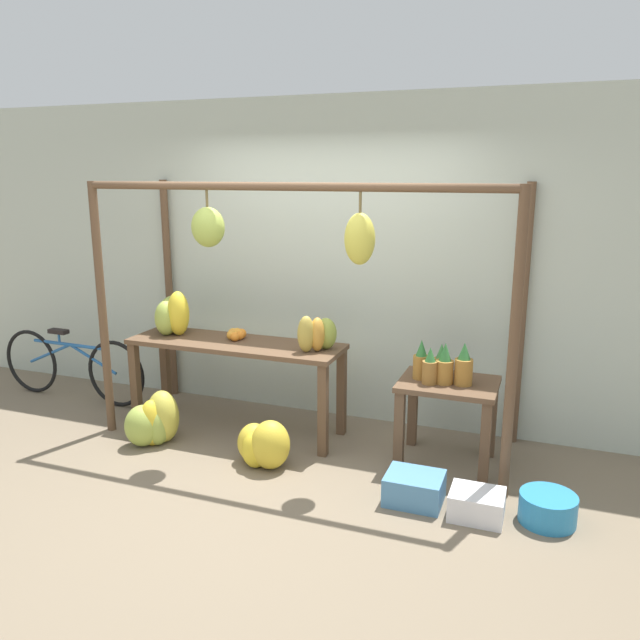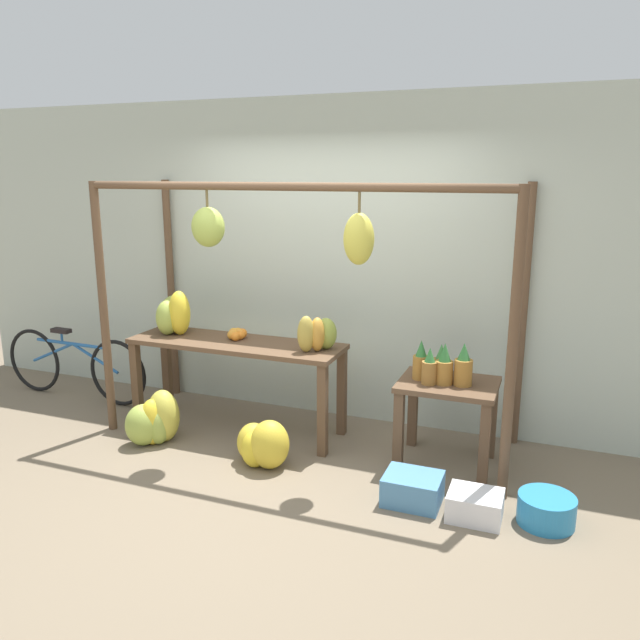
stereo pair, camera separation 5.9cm
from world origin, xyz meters
The scene contains 15 objects.
ground_plane centered at (0.00, 0.00, 0.00)m, with size 20.00×20.00×0.00m, color #756651.
shop_wall_back centered at (0.00, 1.54, 1.40)m, with size 8.00×0.08×2.80m.
stall_awning centered at (-0.02, 0.72, 1.46)m, with size 3.33×1.12×2.10m.
display_table_main centered at (-0.61, 0.88, 0.66)m, with size 1.84×0.55×0.78m.
display_table_side centered at (1.17, 0.87, 0.49)m, with size 0.72×0.57×0.65m.
banana_pile_on_table centered at (-1.25, 0.94, 0.95)m, with size 0.41×0.44×0.39m.
orange_pile centered at (-0.65, 0.96, 0.83)m, with size 0.16×0.20×0.09m.
pineapple_cluster centered at (1.12, 0.84, 0.78)m, with size 0.45×0.26×0.32m.
banana_pile_ground_left centered at (-1.12, 0.39, 0.18)m, with size 0.49×0.52×0.44m.
banana_pile_ground_right centered at (-0.11, 0.33, 0.17)m, with size 0.53×0.42×0.38m.
fruit_crate_white centered at (1.08, 0.20, 0.10)m, with size 0.38×0.31×0.20m.
blue_bucket centered at (1.92, 0.25, 0.09)m, with size 0.36×0.36×0.19m.
parked_bicycle centered at (-2.46, 0.98, 0.34)m, with size 1.70×0.09×0.69m.
papaya_pile centered at (0.13, 0.87, 0.92)m, with size 0.31×0.32×0.29m.
fruit_crate_purple centered at (1.49, 0.15, 0.09)m, with size 0.34×0.28×0.18m.
Camera 1 is at (1.82, -3.59, 2.17)m, focal length 35.00 mm.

